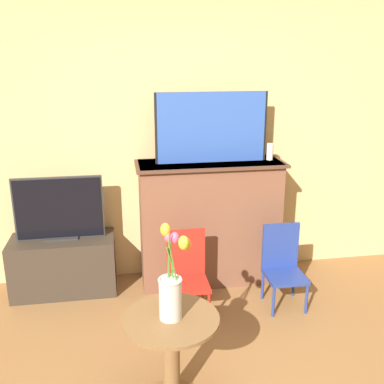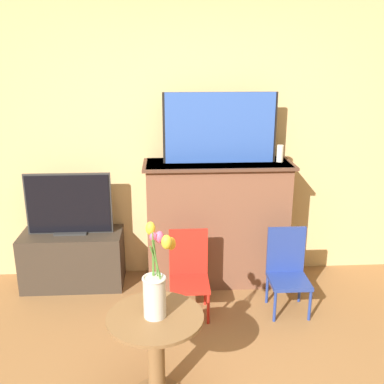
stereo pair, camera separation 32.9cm
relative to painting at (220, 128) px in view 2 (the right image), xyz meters
The scene contains 10 objects.
wall_back 0.35m from the painting, 136.21° to the left, with size 8.00×0.06×2.70m.
fireplace_mantel 0.85m from the painting, 151.80° to the right, with size 1.30×0.46×1.13m.
painting is the anchor object (origin of this frame).
mantel_candle 0.58m from the painting, ahead, with size 0.06×0.06×0.15m.
tv_stand 1.77m from the painting, behind, with size 0.89×0.41×0.50m.
tv_monitor 1.48m from the painting, behind, with size 0.75×0.12×0.55m.
chair_red 1.23m from the painting, 119.54° to the right, with size 0.31×0.31×0.69m.
chair_blue 1.30m from the painting, 45.13° to the right, with size 0.31×0.31×0.69m.
side_table 1.91m from the painting, 109.89° to the right, with size 0.57×0.57×0.58m.
vase_tulips 1.71m from the painting, 109.67° to the right, with size 0.20×0.16×0.56m.
Camera 2 is at (-0.21, -1.90, 2.04)m, focal length 42.00 mm.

